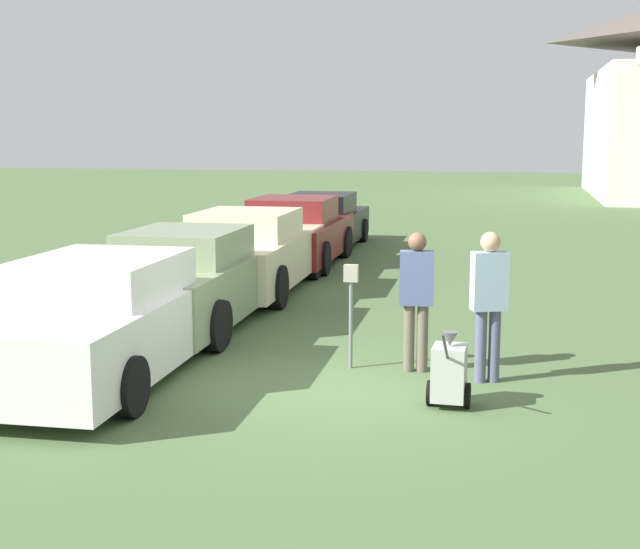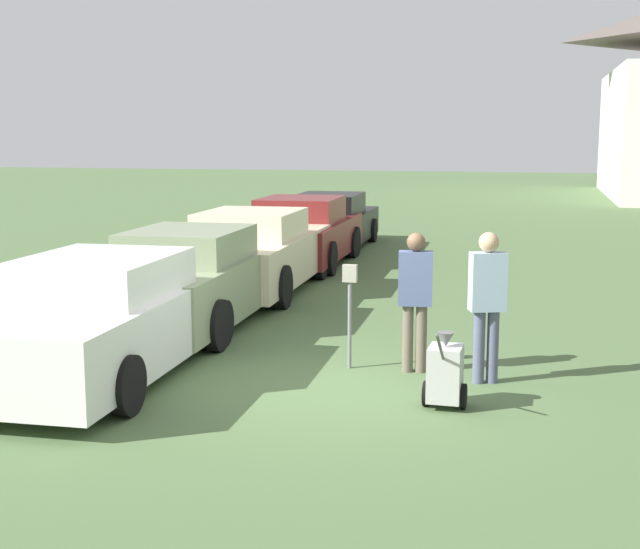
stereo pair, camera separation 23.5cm
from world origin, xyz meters
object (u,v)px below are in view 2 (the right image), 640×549
object	(u,v)px
parked_car_white	(108,318)
person_supervisor	(487,297)
parked_car_black	(330,223)
equipment_cart	(445,373)
parked_car_cream	(254,253)
parking_meter	(350,296)
parked_car_sage	(192,280)
parked_car_maroon	(302,233)
person_worker	(415,293)

from	to	relation	value
parked_car_white	person_supervisor	world-z (taller)	person_supervisor
parked_car_black	equipment_cart	world-z (taller)	parked_car_black
parked_car_cream	parking_meter	size ratio (longest dim) A/B	3.81
parked_car_white	equipment_cart	distance (m)	4.28
parked_car_sage	parked_car_black	size ratio (longest dim) A/B	0.95
parked_car_white	parking_meter	bearing A→B (deg)	16.10
parked_car_black	person_supervisor	size ratio (longest dim) A/B	2.87
parked_car_white	parked_car_maroon	world-z (taller)	parked_car_maroon
parked_car_maroon	equipment_cart	bearing A→B (deg)	-68.74
parking_meter	person_worker	bearing A→B (deg)	1.07
parked_car_cream	parking_meter	xyz separation A→B (m)	(2.90, -5.08, 0.20)
parked_car_sage	equipment_cart	xyz separation A→B (m)	(4.25, -3.31, -0.34)
parked_car_white	parked_car_cream	xyz separation A→B (m)	(-0.00, 6.01, 0.03)
person_supervisor	equipment_cart	xyz separation A→B (m)	(-0.38, -1.09, -0.67)
parked_car_maroon	equipment_cart	size ratio (longest dim) A/B	4.98
parked_car_white	parked_car_maroon	xyz separation A→B (m)	(0.00, 9.64, 0.01)
person_worker	equipment_cart	xyz separation A→B (m)	(0.52, -1.39, -0.63)
parked_car_sage	parked_car_maroon	world-z (taller)	parked_car_maroon
parked_car_black	person_supervisor	bearing A→B (deg)	-70.26
person_supervisor	parked_car_black	bearing A→B (deg)	-87.48
parking_meter	parked_car_black	bearing A→B (deg)	104.04
person_supervisor	parked_car_maroon	bearing A→B (deg)	-81.58
parking_meter	person_supervisor	world-z (taller)	person_supervisor
parked_car_sage	person_supervisor	bearing A→B (deg)	-27.11
parked_car_cream	parked_car_black	world-z (taller)	parked_car_cream
parked_car_sage	parking_meter	bearing A→B (deg)	-35.21
person_worker	parked_car_maroon	bearing A→B (deg)	-73.38
parked_car_cream	parked_car_white	bearing A→B (deg)	-91.55
parking_meter	parked_car_maroon	bearing A→B (deg)	108.38
parked_car_white	parked_car_black	size ratio (longest dim) A/B	0.99
equipment_cart	parked_car_white	bearing A→B (deg)	175.58
parked_car_maroon	person_supervisor	distance (m)	10.13
person_worker	person_supervisor	size ratio (longest dim) A/B	0.97
parked_car_black	person_worker	bearing A→B (deg)	-73.70
parked_car_sage	parked_car_black	distance (m)	9.65
parked_car_maroon	parked_car_black	size ratio (longest dim) A/B	0.94
parked_car_black	parking_meter	world-z (taller)	parked_car_black
parked_car_maroon	person_worker	xyz separation A→B (m)	(3.73, -8.70, 0.29)
parked_car_black	person_supervisor	world-z (taller)	person_supervisor
parked_car_cream	equipment_cart	bearing A→B (deg)	-58.24
parked_car_white	parked_car_cream	world-z (taller)	parked_car_cream
parked_car_black	person_supervisor	xyz separation A→B (m)	(4.63, -11.86, 0.39)
equipment_cart	person_worker	bearing A→B (deg)	112.22
parked_car_white	person_supervisor	size ratio (longest dim) A/B	2.84
equipment_cart	parked_car_cream	bearing A→B (deg)	125.02
parked_car_white	parked_car_cream	distance (m)	6.01
parked_car_black	person_worker	world-z (taller)	person_worker
parked_car_sage	parked_car_cream	world-z (taller)	parked_car_cream
parking_meter	person_worker	xyz separation A→B (m)	(0.83, 0.02, 0.08)
parked_car_cream	parked_car_maroon	bearing A→B (deg)	88.45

